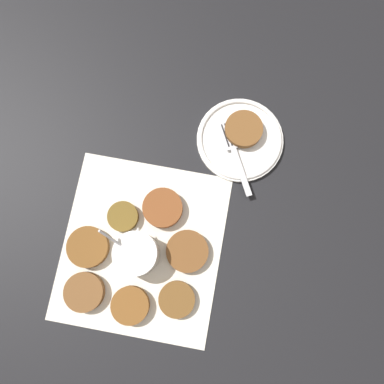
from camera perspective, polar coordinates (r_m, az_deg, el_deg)
The scene contains 13 objects.
ground_plane at distance 0.77m, azimuth -6.85°, elevation -8.40°, with size 4.00×4.00×0.00m, color black.
napkin at distance 0.77m, azimuth -7.65°, elevation -8.67°, with size 0.37×0.35×0.00m.
sauce_bowl at distance 0.74m, azimuth -8.40°, elevation -9.24°, with size 0.09×0.10×0.11m.
fritter_0 at distance 0.78m, azimuth -16.08°, elevation -14.41°, with size 0.08×0.08×0.02m.
fritter_1 at distance 0.77m, azimuth -10.46°, elevation -3.71°, with size 0.06×0.06×0.02m.
fritter_2 at distance 0.77m, azimuth -9.37°, elevation -16.65°, with size 0.07×0.07×0.02m.
fritter_3 at distance 0.76m, azimuth -4.48°, elevation -2.45°, with size 0.08×0.08×0.02m.
fritter_4 at distance 0.76m, azimuth -0.72°, elevation -8.92°, with size 0.08×0.08×0.02m.
fritter_5 at distance 0.76m, azimuth -2.33°, elevation -16.02°, with size 0.07×0.07×0.02m.
fritter_6 at distance 0.78m, azimuth -15.54°, elevation -8.07°, with size 0.08×0.08×0.02m.
serving_plate at distance 0.81m, azimuth 7.32°, elevation 7.92°, with size 0.18×0.18×0.02m.
fritter_on_plate at distance 0.80m, azimuth 7.88°, elevation 9.47°, with size 0.08×0.08×0.02m.
fork at distance 0.79m, azimuth 6.33°, elevation 6.46°, with size 0.16×0.08×0.00m.
Camera 1 is at (-0.02, -0.09, 0.77)m, focal length 35.00 mm.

